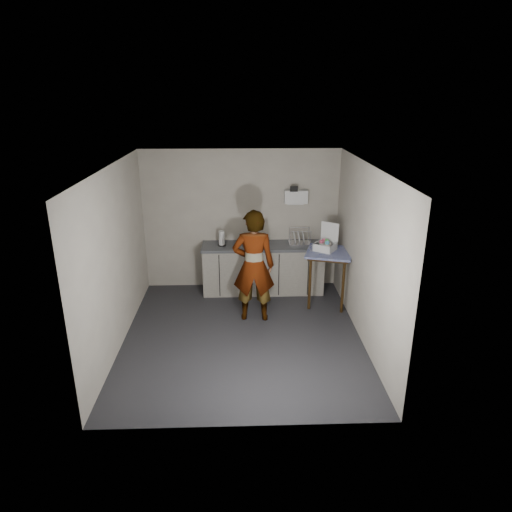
{
  "coord_description": "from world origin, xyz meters",
  "views": [
    {
      "loc": [
        -0.01,
        -6.17,
        3.56
      ],
      "look_at": [
        0.22,
        0.45,
        1.15
      ],
      "focal_mm": 32.0,
      "sensor_mm": 36.0,
      "label": 1
    }
  ],
  "objects_px": {
    "soap_bottle": "(255,237)",
    "soda_can": "(261,242)",
    "dark_bottle": "(255,239)",
    "paper_towel": "(222,239)",
    "bakery_box": "(326,244)",
    "standing_man": "(254,266)",
    "kitchen_counter": "(263,269)",
    "dish_rack": "(299,240)",
    "side_table": "(329,258)"
  },
  "relations": [
    {
      "from": "kitchen_counter",
      "to": "dark_bottle",
      "type": "height_order",
      "value": "dark_bottle"
    },
    {
      "from": "bakery_box",
      "to": "paper_towel",
      "type": "bearing_deg",
      "value": -161.28
    },
    {
      "from": "side_table",
      "to": "soda_can",
      "type": "relative_size",
      "value": 6.96
    },
    {
      "from": "soap_bottle",
      "to": "dish_rack",
      "type": "distance_m",
      "value": 0.82
    },
    {
      "from": "soap_bottle",
      "to": "dark_bottle",
      "type": "distance_m",
      "value": 0.04
    },
    {
      "from": "side_table",
      "to": "standing_man",
      "type": "height_order",
      "value": "standing_man"
    },
    {
      "from": "standing_man",
      "to": "paper_towel",
      "type": "xyz_separation_m",
      "value": [
        -0.54,
        1.1,
        0.11
      ]
    },
    {
      "from": "kitchen_counter",
      "to": "dark_bottle",
      "type": "bearing_deg",
      "value": -169.55
    },
    {
      "from": "kitchen_counter",
      "to": "bakery_box",
      "type": "xyz_separation_m",
      "value": [
        1.04,
        -0.52,
        0.66
      ]
    },
    {
      "from": "kitchen_counter",
      "to": "side_table",
      "type": "height_order",
      "value": "side_table"
    },
    {
      "from": "side_table",
      "to": "bakery_box",
      "type": "relative_size",
      "value": 2.14
    },
    {
      "from": "bakery_box",
      "to": "standing_man",
      "type": "bearing_deg",
      "value": -120.43
    },
    {
      "from": "paper_towel",
      "to": "dark_bottle",
      "type": "bearing_deg",
      "value": -2.31
    },
    {
      "from": "paper_towel",
      "to": "bakery_box",
      "type": "relative_size",
      "value": 0.59
    },
    {
      "from": "kitchen_counter",
      "to": "soap_bottle",
      "type": "bearing_deg",
      "value": -170.96
    },
    {
      "from": "paper_towel",
      "to": "dish_rack",
      "type": "distance_m",
      "value": 1.42
    },
    {
      "from": "soap_bottle",
      "to": "soda_can",
      "type": "height_order",
      "value": "soap_bottle"
    },
    {
      "from": "soda_can",
      "to": "dark_bottle",
      "type": "bearing_deg",
      "value": 170.18
    },
    {
      "from": "soda_can",
      "to": "bakery_box",
      "type": "distance_m",
      "value": 1.18
    },
    {
      "from": "standing_man",
      "to": "dark_bottle",
      "type": "distance_m",
      "value": 1.08
    },
    {
      "from": "soap_bottle",
      "to": "bakery_box",
      "type": "height_order",
      "value": "bakery_box"
    },
    {
      "from": "kitchen_counter",
      "to": "bakery_box",
      "type": "bearing_deg",
      "value": -26.25
    },
    {
      "from": "paper_towel",
      "to": "bakery_box",
      "type": "bearing_deg",
      "value": -15.86
    },
    {
      "from": "soap_bottle",
      "to": "soda_can",
      "type": "xyz_separation_m",
      "value": [
        0.11,
        -0.03,
        -0.09
      ]
    },
    {
      "from": "dark_bottle",
      "to": "dish_rack",
      "type": "height_order",
      "value": "dish_rack"
    },
    {
      "from": "soda_can",
      "to": "bakery_box",
      "type": "xyz_separation_m",
      "value": [
        1.08,
        -0.47,
        0.1
      ]
    },
    {
      "from": "side_table",
      "to": "dark_bottle",
      "type": "xyz_separation_m",
      "value": [
        -1.25,
        0.57,
        0.17
      ]
    },
    {
      "from": "kitchen_counter",
      "to": "dish_rack",
      "type": "distance_m",
      "value": 0.86
    },
    {
      "from": "standing_man",
      "to": "dark_bottle",
      "type": "relative_size",
      "value": 7.79
    },
    {
      "from": "standing_man",
      "to": "soap_bottle",
      "type": "xyz_separation_m",
      "value": [
        0.07,
        1.08,
        0.14
      ]
    },
    {
      "from": "soda_can",
      "to": "dish_rack",
      "type": "bearing_deg",
      "value": 7.93
    },
    {
      "from": "standing_man",
      "to": "kitchen_counter",
      "type": "bearing_deg",
      "value": -98.35
    },
    {
      "from": "dark_bottle",
      "to": "paper_towel",
      "type": "distance_m",
      "value": 0.6
    },
    {
      "from": "side_table",
      "to": "bakery_box",
      "type": "xyz_separation_m",
      "value": [
        -0.06,
        0.08,
        0.23
      ]
    },
    {
      "from": "paper_towel",
      "to": "soap_bottle",
      "type": "bearing_deg",
      "value": -1.75
    },
    {
      "from": "soda_can",
      "to": "paper_towel",
      "type": "bearing_deg",
      "value": 176.46
    },
    {
      "from": "bakery_box",
      "to": "soap_bottle",
      "type": "bearing_deg",
      "value": -167.9
    },
    {
      "from": "dark_bottle",
      "to": "dish_rack",
      "type": "distance_m",
      "value": 0.83
    },
    {
      "from": "side_table",
      "to": "standing_man",
      "type": "bearing_deg",
      "value": -143.24
    },
    {
      "from": "side_table",
      "to": "bakery_box",
      "type": "bearing_deg",
      "value": 139.03
    },
    {
      "from": "dish_rack",
      "to": "side_table",
      "type": "bearing_deg",
      "value": -56.31
    },
    {
      "from": "kitchen_counter",
      "to": "soda_can",
      "type": "xyz_separation_m",
      "value": [
        -0.04,
        -0.05,
        0.55
      ]
    },
    {
      "from": "standing_man",
      "to": "dish_rack",
      "type": "height_order",
      "value": "standing_man"
    },
    {
      "from": "side_table",
      "to": "paper_towel",
      "type": "distance_m",
      "value": 1.96
    },
    {
      "from": "kitchen_counter",
      "to": "dish_rack",
      "type": "xyz_separation_m",
      "value": [
        0.67,
        0.05,
        0.55
      ]
    },
    {
      "from": "side_table",
      "to": "standing_man",
      "type": "relative_size",
      "value": 0.53
    },
    {
      "from": "kitchen_counter",
      "to": "dark_bottle",
      "type": "distance_m",
      "value": 0.62
    },
    {
      "from": "side_table",
      "to": "dish_rack",
      "type": "distance_m",
      "value": 0.79
    },
    {
      "from": "soda_can",
      "to": "bakery_box",
      "type": "height_order",
      "value": "bakery_box"
    },
    {
      "from": "dark_bottle",
      "to": "paper_towel",
      "type": "relative_size",
      "value": 0.88
    }
  ]
}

